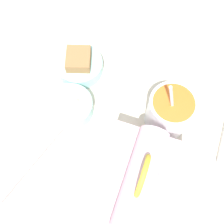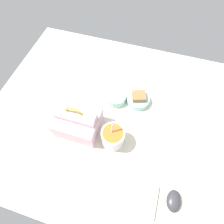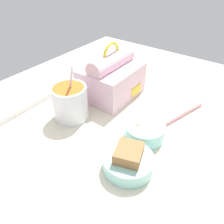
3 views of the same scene
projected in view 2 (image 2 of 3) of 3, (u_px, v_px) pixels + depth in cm
name	position (u px, v px, depth cm)	size (l,w,h in cm)	color
desk_surface	(119.00, 117.00, 93.74)	(140.00, 110.00, 2.00)	beige
keyboard	(119.00, 191.00, 74.52)	(31.75, 13.26, 2.10)	silver
lunch_bag	(77.00, 121.00, 83.68)	(20.72, 16.95, 19.82)	beige
soup_cup	(113.00, 137.00, 81.22)	(10.79, 10.79, 18.26)	silver
bento_bowl_sandwich	(138.00, 99.00, 94.91)	(12.40, 12.40, 6.83)	#93D1CC
bento_bowl_snacks	(116.00, 97.00, 95.55)	(11.34, 11.34, 5.51)	#93D1CC
computer_mouse	(174.00, 201.00, 72.01)	(6.04, 8.69, 3.67)	#333338
chopstick_case	(93.00, 87.00, 100.83)	(22.98, 9.01, 1.60)	pink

